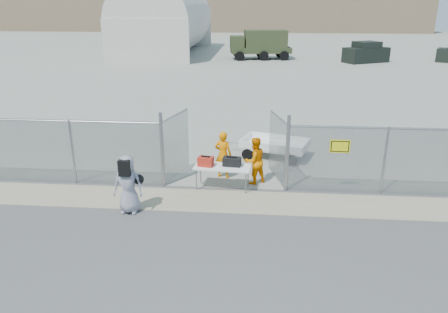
# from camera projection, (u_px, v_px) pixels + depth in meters

# --- Properties ---
(ground) EXTENTS (160.00, 160.00, 0.00)m
(ground) POSITION_uv_depth(u_px,v_px,m) (218.00, 216.00, 12.43)
(ground) COLOR #3D3C3C
(tarmac_inside) EXTENTS (160.00, 80.00, 0.01)m
(tarmac_inside) POSITION_uv_depth(u_px,v_px,m) (253.00, 52.00, 51.82)
(tarmac_inside) COLOR gray
(tarmac_inside) RESTS_ON ground
(dirt_strip) EXTENTS (44.00, 1.60, 0.01)m
(dirt_strip) POSITION_uv_depth(u_px,v_px,m) (221.00, 201.00, 13.36)
(dirt_strip) COLOR tan
(dirt_strip) RESTS_ON ground
(distant_hills) EXTENTS (140.00, 6.00, 9.00)m
(distant_hills) POSITION_uv_depth(u_px,v_px,m) (284.00, 8.00, 83.67)
(distant_hills) COLOR #7F684F
(distant_hills) RESTS_ON ground
(chain_link_fence) EXTENTS (40.00, 0.20, 2.20)m
(chain_link_fence) POSITION_uv_depth(u_px,v_px,m) (224.00, 156.00, 13.93)
(chain_link_fence) COLOR gray
(chain_link_fence) RESTS_ON ground
(quonset_hangar) EXTENTS (9.00, 18.00, 8.00)m
(quonset_hangar) POSITION_uv_depth(u_px,v_px,m) (165.00, 17.00, 49.40)
(quonset_hangar) COLOR beige
(quonset_hangar) RESTS_ON ground
(folding_table) EXTENTS (1.86, 0.90, 0.77)m
(folding_table) POSITION_uv_depth(u_px,v_px,m) (222.00, 177.00, 14.17)
(folding_table) COLOR white
(folding_table) RESTS_ON ground
(orange_bag) EXTENTS (0.53, 0.41, 0.30)m
(orange_bag) POSITION_uv_depth(u_px,v_px,m) (206.00, 161.00, 14.03)
(orange_bag) COLOR red
(orange_bag) RESTS_ON folding_table
(black_duffel) EXTENTS (0.61, 0.40, 0.28)m
(black_duffel) POSITION_uv_depth(u_px,v_px,m) (232.00, 162.00, 14.05)
(black_duffel) COLOR black
(black_duffel) RESTS_ON folding_table
(security_worker_left) EXTENTS (0.69, 0.54, 1.65)m
(security_worker_left) POSITION_uv_depth(u_px,v_px,m) (223.00, 155.00, 14.91)
(security_worker_left) COLOR orange
(security_worker_left) RESTS_ON ground
(security_worker_right) EXTENTS (0.98, 0.93, 1.60)m
(security_worker_right) POSITION_uv_depth(u_px,v_px,m) (254.00, 161.00, 14.44)
(security_worker_right) COLOR orange
(security_worker_right) RESTS_ON ground
(visitor) EXTENTS (0.85, 0.57, 1.72)m
(visitor) POSITION_uv_depth(u_px,v_px,m) (128.00, 184.00, 12.43)
(visitor) COLOR gray
(visitor) RESTS_ON ground
(utility_trailer) EXTENTS (3.57, 2.57, 0.78)m
(utility_trailer) POSITION_uv_depth(u_px,v_px,m) (275.00, 148.00, 17.01)
(utility_trailer) COLOR white
(utility_trailer) RESTS_ON ground
(military_truck) EXTENTS (6.44, 3.17, 2.94)m
(military_truck) POSITION_uv_depth(u_px,v_px,m) (261.00, 45.00, 45.14)
(military_truck) COLOR #323B20
(military_truck) RESTS_ON ground
(parked_vehicle_near) EXTENTS (4.78, 3.80, 1.97)m
(parked_vehicle_near) POSITION_uv_depth(u_px,v_px,m) (366.00, 52.00, 42.95)
(parked_vehicle_near) COLOR black
(parked_vehicle_near) RESTS_ON ground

